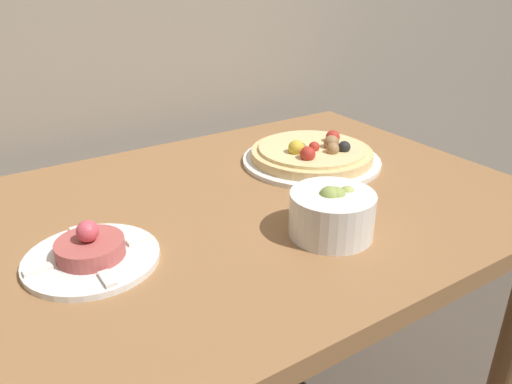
# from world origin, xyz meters

# --- Properties ---
(dining_table) EXTENTS (1.11, 0.76, 0.73)m
(dining_table) POSITION_xyz_m (0.00, 0.38, 0.62)
(dining_table) COLOR olive
(dining_table) RESTS_ON ground_plane
(pizza_plate) EXTENTS (0.31, 0.31, 0.06)m
(pizza_plate) POSITION_xyz_m (0.25, 0.47, 0.75)
(pizza_plate) COLOR white
(pizza_plate) RESTS_ON dining_table
(tartare_plate) EXTENTS (0.20, 0.20, 0.07)m
(tartare_plate) POSITION_xyz_m (-0.29, 0.34, 0.74)
(tartare_plate) COLOR white
(tartare_plate) RESTS_ON dining_table
(small_bowl) EXTENTS (0.14, 0.14, 0.09)m
(small_bowl) POSITION_xyz_m (0.07, 0.20, 0.77)
(small_bowl) COLOR white
(small_bowl) RESTS_ON dining_table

